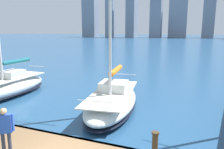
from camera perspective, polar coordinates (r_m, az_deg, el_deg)
The scene contains 5 objects.
city_skyline at distance 165.71m, azimuth 23.63°, elevation 16.03°, with size 171.35×21.61×52.91m.
sailboat_orange at distance 13.36m, azimuth 0.10°, elevation -6.67°, with size 3.69×7.53×10.39m.
sailboat_teal at distance 18.02m, azimuth -25.24°, elevation -2.66°, with size 2.22×6.87×12.37m.
person_blue_shirt at distance 8.43m, azimuth -26.20°, elevation -12.16°, with size 0.53×0.41×1.68m.
mooring_post at distance 7.83m, azimuth 11.16°, elevation -17.39°, with size 0.26×0.26×0.91m.
Camera 1 is at (-4.12, 5.69, 4.80)m, focal length 35.00 mm.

